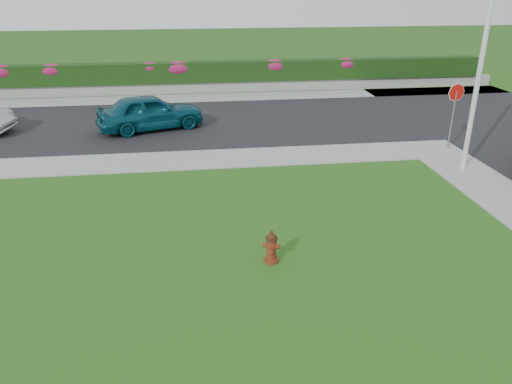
{
  "coord_description": "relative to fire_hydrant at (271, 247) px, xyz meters",
  "views": [
    {
      "loc": [
        -2.05,
        -7.94,
        5.98
      ],
      "look_at": [
        -0.48,
        3.78,
        0.9
      ],
      "focal_mm": 35.0,
      "sensor_mm": 36.0,
      "label": 1
    }
  ],
  "objects": [
    {
      "name": "retaining_wall",
      "position": [
        -0.61,
        18.7,
        -0.07
      ],
      "size": [
        34.0,
        0.4,
        0.6
      ],
      "primitive_type": "cube",
      "color": "gray",
      "rests_on": "ground"
    },
    {
      "name": "flower_clump_f",
      "position": [
        7.37,
        18.7,
        1.07
      ],
      "size": [
        1.33,
        0.85,
        0.66
      ],
      "primitive_type": "ellipsoid",
      "color": "#AB1D55",
      "rests_on": "hedge"
    },
    {
      "name": "flower_clump_a",
      "position": [
        -11.53,
        18.7,
        1.04
      ],
      "size": [
        1.47,
        0.95,
        0.74
      ],
      "primitive_type": "ellipsoid",
      "color": "#AB1D55",
      "rests_on": "hedge"
    },
    {
      "name": "sidewalk_far",
      "position": [
        -5.61,
        7.2,
        -0.35
      ],
      "size": [
        24.0,
        2.0,
        0.04
      ],
      "primitive_type": "cube",
      "color": "gray",
      "rests_on": "ground"
    },
    {
      "name": "utility_pole",
      "position": [
        7.33,
        4.92,
        2.92
      ],
      "size": [
        0.16,
        0.16,
        6.57
      ],
      "primitive_type": "cylinder",
      "color": "silver",
      "rests_on": "ground"
    },
    {
      "name": "ground",
      "position": [
        0.39,
        -1.8,
        -0.37
      ],
      "size": [
        120.0,
        120.0,
        0.0
      ],
      "primitive_type": "plane",
      "color": "black",
      "rests_on": "ground"
    },
    {
      "name": "stop_sign",
      "position": [
        8.0,
        7.25,
        1.47
      ],
      "size": [
        0.67,
        0.13,
        2.49
      ],
      "rotation": [
        0.0,
        0.0,
        -0.23
      ],
      "color": "slate",
      "rests_on": "ground"
    },
    {
      "name": "flower_clump_d",
      "position": [
        -2.2,
        18.7,
        1.03
      ],
      "size": [
        1.52,
        0.97,
        0.76
      ],
      "primitive_type": "ellipsoid",
      "color": "#AB1D55",
      "rests_on": "hedge"
    },
    {
      "name": "sedan_teal",
      "position": [
        -3.35,
        11.34,
        0.42
      ],
      "size": [
        4.74,
        3.1,
        1.5
      ],
      "primitive_type": "imported",
      "rotation": [
        0.0,
        0.0,
        1.9
      ],
      "color": "#0B4755",
      "rests_on": "street_far"
    },
    {
      "name": "street_far",
      "position": [
        -4.61,
        12.2,
        -0.35
      ],
      "size": [
        26.0,
        8.0,
        0.04
      ],
      "primitive_type": "cube",
      "color": "black",
      "rests_on": "ground"
    },
    {
      "name": "flower_clump_c",
      "position": [
        -3.75,
        18.7,
        1.09
      ],
      "size": [
        1.19,
        0.76,
        0.59
      ],
      "primitive_type": "ellipsoid",
      "color": "#AB1D55",
      "rests_on": "hedge"
    },
    {
      "name": "hedge",
      "position": [
        -0.61,
        18.8,
        0.78
      ],
      "size": [
        32.0,
        0.9,
        1.1
      ],
      "primitive_type": "cube",
      "color": "black",
      "rests_on": "retaining_wall"
    },
    {
      "name": "sidewalk_beyond",
      "position": [
        -0.61,
        17.2,
        -0.35
      ],
      "size": [
        34.0,
        2.0,
        0.04
      ],
      "primitive_type": "cube",
      "color": "gray",
      "rests_on": "ground"
    },
    {
      "name": "flower_clump_b",
      "position": [
        -8.96,
        18.7,
        1.06
      ],
      "size": [
        1.37,
        0.88,
        0.68
      ],
      "primitive_type": "ellipsoid",
      "color": "#AB1D55",
      "rests_on": "hedge"
    },
    {
      "name": "flower_clump_e",
      "position": [
        3.21,
        18.7,
        1.05
      ],
      "size": [
        1.4,
        0.9,
        0.7
      ],
      "primitive_type": "ellipsoid",
      "color": "#AB1D55",
      "rests_on": "hedge"
    },
    {
      "name": "curb_corner",
      "position": [
        7.39,
        7.2,
        -0.35
      ],
      "size": [
        2.0,
        2.0,
        0.04
      ],
      "primitive_type": "cube",
      "color": "gray",
      "rests_on": "ground"
    },
    {
      "name": "fire_hydrant",
      "position": [
        0.0,
        0.0,
        0.0
      ],
      "size": [
        0.41,
        0.39,
        0.78
      ],
      "rotation": [
        0.0,
        0.0,
        -0.38
      ],
      "color": "#521B0C",
      "rests_on": "ground"
    }
  ]
}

